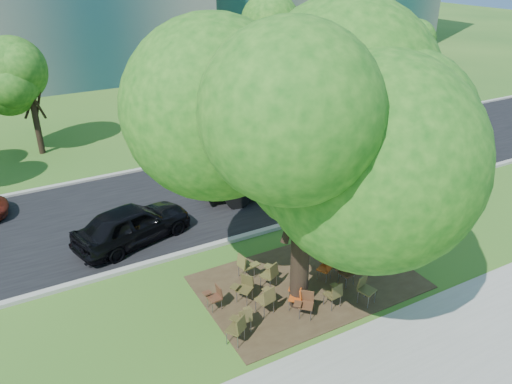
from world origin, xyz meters
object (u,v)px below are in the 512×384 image
chair_3 (306,302)px  school_bus (352,140)px  chair_1 (244,317)px  chair_5 (365,287)px  chair_0 (238,327)px  chair_14 (271,273)px  chair_4 (335,293)px  chair_7 (378,251)px  chair_2 (298,295)px  chair_8 (215,295)px  chair_12 (342,260)px  black_car (133,224)px  chair_13 (364,237)px  chair_9 (244,286)px  chair_15 (267,297)px  chair_6 (347,270)px  chair_11 (326,267)px  main_tree (305,145)px  chair_10 (246,264)px

chair_3 → school_bus: bearing=-93.1°
chair_1 → chair_5: 3.88m
school_bus → chair_0: school_bus is taller
school_bus → chair_14: 9.73m
chair_4 → chair_7: chair_4 is taller
chair_0 → chair_14: 2.70m
chair_2 → chair_8: (-2.15, 1.23, -0.01)m
chair_12 → chair_4: bearing=-39.6°
black_car → chair_2: bearing=-169.0°
chair_3 → chair_13: size_ratio=0.91×
chair_5 → chair_7: (1.82, 1.47, -0.07)m
chair_13 → chair_14: 4.07m
chair_9 → chair_15: (0.29, -0.87, 0.04)m
chair_14 → chair_7: bearing=-34.7°
chair_0 → chair_3: (2.27, 0.05, -0.04)m
chair_4 → chair_15: bearing=152.9°
chair_6 → chair_0: bearing=92.1°
chair_1 → chair_12: bearing=12.7°
chair_6 → chair_3: bearing=100.9°
chair_8 → chair_14: (1.98, 0.09, 0.08)m
chair_2 → chair_3: bearing=-130.7°
chair_7 → chair_9: 5.01m
chair_5 → chair_14: bearing=-60.3°
chair_7 → chair_11: 2.15m
chair_0 → main_tree: bearing=-18.0°
chair_1 → chair_7: 5.71m
chair_0 → chair_4: bearing=-33.1°
chair_6 → black_car: size_ratio=0.20×
chair_3 → chair_14: (-0.21, 1.69, 0.05)m
main_tree → chair_4: bearing=-37.0°
chair_5 → chair_7: size_ratio=1.13×
chair_3 → chair_10: chair_10 is taller
main_tree → chair_0: (-2.39, -0.61, -4.66)m
chair_10 → chair_11: bearing=51.5°
chair_9 → chair_14: 1.05m
chair_6 → chair_12: 0.51m
chair_4 → chair_11: (0.62, 1.26, -0.03)m
chair_15 → chair_2: bearing=-28.0°
chair_9 → chair_8: bearing=49.9°
chair_2 → chair_7: bearing=-35.0°
chair_14 → chair_8: bearing=156.3°
chair_2 → black_car: (-3.21, 6.21, 0.24)m
chair_7 → chair_10: 4.65m
main_tree → chair_1: (-2.02, -0.30, -4.69)m
chair_3 → chair_6: 2.18m
chair_11 → school_bus: bearing=20.0°
chair_1 → chair_9: chair_9 is taller
chair_3 → chair_4: bearing=-143.0°
black_car → chair_11: bearing=-154.5°
chair_2 → chair_9: 1.65m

